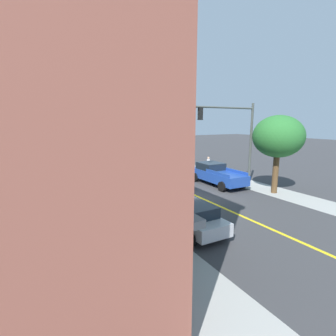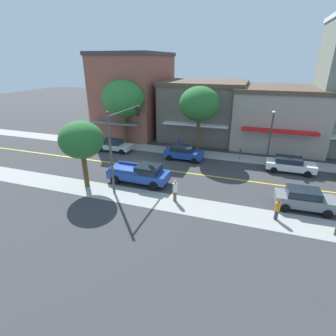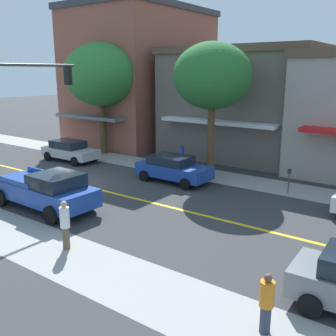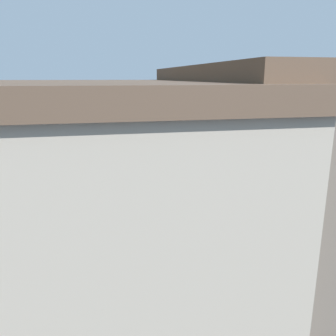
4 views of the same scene
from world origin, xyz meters
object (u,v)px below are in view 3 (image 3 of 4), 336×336
(street_tree_left_far, at_px, (212,76))
(fire_hydrant, at_px, (158,163))
(traffic_light_mast, at_px, (6,107))
(blue_sedan_left_curb, at_px, (173,168))
(pedestrian_white_shirt, at_px, (65,224))
(blue_pickup_truck, at_px, (46,190))
(pedestrian_orange_shirt, at_px, (266,302))
(small_dog, at_px, (191,165))
(silver_sedan_left_curb, at_px, (70,150))
(parking_meter, at_px, (289,177))
(pedestrian_blue_shirt, at_px, (182,155))
(street_tree_right_corner, at_px, (101,75))

(street_tree_left_far, height_order, fire_hydrant, street_tree_left_far)
(traffic_light_mast, height_order, blue_sedan_left_curb, traffic_light_mast)
(fire_hydrant, xyz_separation_m, pedestrian_white_shirt, (11.39, 4.61, 0.59))
(street_tree_left_far, distance_m, blue_pickup_truck, 11.17)
(street_tree_left_far, bearing_deg, fire_hydrant, -85.24)
(pedestrian_orange_shirt, relative_size, small_dog, 2.11)
(silver_sedan_left_curb, relative_size, blue_sedan_left_curb, 1.00)
(parking_meter, xyz_separation_m, pedestrian_blue_shirt, (-1.21, -7.56, -0.00))
(fire_hydrant, bearing_deg, street_tree_right_corner, -102.29)
(street_tree_right_corner, height_order, small_dog, street_tree_right_corner)
(pedestrian_blue_shirt, bearing_deg, street_tree_left_far, 68.79)
(fire_hydrant, bearing_deg, parking_meter, 88.60)
(street_tree_left_far, bearing_deg, pedestrian_white_shirt, 4.18)
(blue_pickup_truck, bearing_deg, traffic_light_mast, -148.92)
(silver_sedan_left_curb, bearing_deg, traffic_light_mast, -55.29)
(traffic_light_mast, bearing_deg, pedestrian_orange_shirt, -97.24)
(pedestrian_white_shirt, bearing_deg, silver_sedan_left_curb, 20.10)
(pedestrian_white_shirt, bearing_deg, blue_pickup_truck, 32.08)
(fire_hydrant, height_order, pedestrian_white_shirt, pedestrian_white_shirt)
(pedestrian_orange_shirt, bearing_deg, pedestrian_white_shirt, -94.54)
(pedestrian_blue_shirt, bearing_deg, traffic_light_mast, -16.20)
(fire_hydrant, distance_m, blue_pickup_truck, 9.22)
(parking_meter, bearing_deg, traffic_light_mast, -44.34)
(street_tree_right_corner, bearing_deg, blue_pickup_truck, 33.16)
(blue_pickup_truck, bearing_deg, blue_sedan_left_curb, 75.06)
(street_tree_right_corner, relative_size, silver_sedan_left_curb, 1.91)
(pedestrian_blue_shirt, height_order, small_dog, pedestrian_blue_shirt)
(traffic_light_mast, distance_m, blue_sedan_left_curb, 9.46)
(street_tree_right_corner, xyz_separation_m, small_dog, (0.57, 8.41, -5.55))
(fire_hydrant, relative_size, parking_meter, 0.57)
(fire_hydrant, height_order, traffic_light_mast, traffic_light_mast)
(parking_meter, relative_size, blue_pickup_truck, 0.23)
(street_tree_right_corner, relative_size, traffic_light_mast, 1.20)
(street_tree_right_corner, height_order, pedestrian_white_shirt, street_tree_right_corner)
(silver_sedan_left_curb, height_order, pedestrian_white_shirt, pedestrian_white_shirt)
(street_tree_right_corner, distance_m, small_dog, 10.09)
(fire_hydrant, relative_size, silver_sedan_left_curb, 0.17)
(street_tree_right_corner, height_order, parking_meter, street_tree_right_corner)
(traffic_light_mast, bearing_deg, small_dog, -14.86)
(fire_hydrant, bearing_deg, pedestrian_orange_shirt, 46.39)
(blue_sedan_left_curb, bearing_deg, street_tree_right_corner, 159.92)
(traffic_light_mast, bearing_deg, street_tree_left_far, -23.63)
(traffic_light_mast, distance_m, pedestrian_white_shirt, 6.65)
(blue_sedan_left_curb, height_order, pedestrian_blue_shirt, pedestrian_blue_shirt)
(blue_pickup_truck, height_order, pedestrian_blue_shirt, blue_pickup_truck)
(silver_sedan_left_curb, bearing_deg, fire_hydrant, 17.67)
(street_tree_left_far, relative_size, traffic_light_mast, 1.14)
(street_tree_right_corner, relative_size, blue_pickup_truck, 1.47)
(street_tree_left_far, relative_size, fire_hydrant, 10.64)
(fire_hydrant, height_order, parking_meter, parking_meter)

